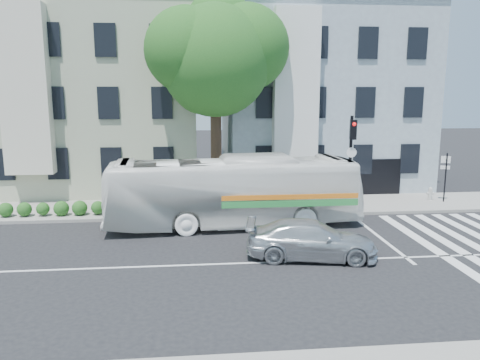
{
  "coord_description": "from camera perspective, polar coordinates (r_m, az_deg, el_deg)",
  "views": [
    {
      "loc": [
        -1.14,
        -15.6,
        5.93
      ],
      "look_at": [
        0.72,
        3.19,
        2.4
      ],
      "focal_mm": 35.0,
      "sensor_mm": 36.0,
      "label": 1
    }
  ],
  "objects": [
    {
      "name": "ground",
      "position": [
        16.73,
        -1.4,
        -10.18
      ],
      "size": [
        120.0,
        120.0,
        0.0
      ],
      "primitive_type": "plane",
      "color": "black",
      "rests_on": "ground"
    },
    {
      "name": "sidewalk_far",
      "position": [
        24.34,
        -2.8,
        -3.34
      ],
      "size": [
        80.0,
        4.0,
        0.15
      ],
      "primitive_type": "cube",
      "color": "gray",
      "rests_on": "ground"
    },
    {
      "name": "building_left",
      "position": [
        31.16,
        -16.72,
        9.36
      ],
      "size": [
        12.0,
        10.0,
        11.0
      ],
      "primitive_type": "cube",
      "color": "#A2A68B",
      "rests_on": "ground"
    },
    {
      "name": "building_right",
      "position": [
        31.66,
        9.38,
        9.67
      ],
      "size": [
        12.0,
        10.0,
        11.0
      ],
      "primitive_type": "cube",
      "color": "#8693A0",
      "rests_on": "ground"
    },
    {
      "name": "street_tree",
      "position": [
        24.44,
        -2.92,
        15.04
      ],
      "size": [
        7.3,
        5.9,
        11.1
      ],
      "color": "#2D2116",
      "rests_on": "ground"
    },
    {
      "name": "bus",
      "position": [
        20.93,
        -0.8,
        -1.4
      ],
      "size": [
        3.45,
        11.51,
        3.16
      ],
      "primitive_type": "imported",
      "rotation": [
        0.0,
        0.0,
        1.64
      ],
      "color": "white",
      "rests_on": "ground"
    },
    {
      "name": "sedan",
      "position": [
        17.29,
        8.68,
        -7.2
      ],
      "size": [
        2.69,
        4.98,
        1.37
      ],
      "primitive_type": "imported",
      "rotation": [
        0.0,
        0.0,
        1.4
      ],
      "color": "silver",
      "rests_on": "ground"
    },
    {
      "name": "hedge",
      "position": [
        23.51,
        -16.95,
        -3.23
      ],
      "size": [
        8.47,
        2.76,
        0.7
      ],
      "primitive_type": null,
      "rotation": [
        0.0,
        0.0,
        -0.23
      ],
      "color": "#2A6721",
      "rests_on": "sidewalk_far"
    },
    {
      "name": "traffic_signal",
      "position": [
        24.21,
        13.42,
        3.6
      ],
      "size": [
        0.5,
        0.55,
        4.81
      ],
      "rotation": [
        0.0,
        0.0,
        -0.12
      ],
      "color": "black",
      "rests_on": "ground"
    },
    {
      "name": "fire_hydrant",
      "position": [
        27.62,
        22.18,
        -1.51
      ],
      "size": [
        0.4,
        0.23,
        0.71
      ],
      "rotation": [
        0.0,
        0.0,
        -0.14
      ],
      "color": "#B0AFAB",
      "rests_on": "sidewalk_far"
    },
    {
      "name": "far_sign_pole",
      "position": [
        27.28,
        23.76,
        1.01
      ],
      "size": [
        0.46,
        0.23,
        2.64
      ],
      "rotation": [
        0.0,
        0.0,
        -0.33
      ],
      "color": "black",
      "rests_on": "sidewalk_far"
    }
  ]
}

